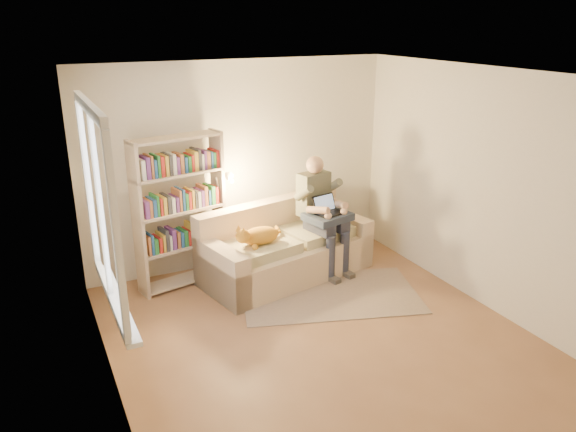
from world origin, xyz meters
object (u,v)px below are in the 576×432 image
person (321,208)px  bookshelf (180,204)px  laptop (327,209)px  sofa (284,250)px  cat (256,236)px

person → bookshelf: (-1.67, 0.37, 0.18)m
laptop → bookshelf: bookshelf is taller
sofa → laptop: size_ratio=6.05×
person → laptop: size_ratio=3.94×
laptop → bookshelf: 1.77m
person → laptop: bearing=-92.6°
bookshelf → sofa: bearing=-26.4°
cat → sofa: bearing=14.8°
bookshelf → laptop: bearing=-28.1°
sofa → cat: sofa is taller
cat → person: bearing=-1.4°
sofa → laptop: laptop is taller
cat → laptop: size_ratio=1.82×
person → cat: size_ratio=2.16×
laptop → sofa: bearing=147.7°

